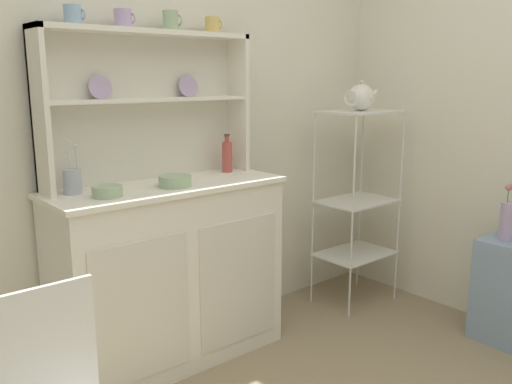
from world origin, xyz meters
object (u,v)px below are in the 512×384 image
Objects in this scene: hutch_shelf_unit at (146,95)px; flower_vase at (510,219)px; utensil_jar at (73,181)px; bowl_mixing_large at (107,191)px; porcelain_teapot at (361,97)px; cup_sky_0 at (73,15)px; jam_bottle at (227,156)px; bakers_rack at (357,188)px; hutch_cabinet at (170,272)px.

hutch_shelf_unit is 1.99m from flower_vase.
bowl_mixing_large is at bearing -59.20° from utensil_jar.
hutch_shelf_unit reaches higher than bowl_mixing_large.
flower_vase is at bearing -25.89° from bowl_mixing_large.
cup_sky_0 is at bearing 171.72° from porcelain_teapot.
hutch_shelf_unit is at bearing 6.82° from cup_sky_0.
jam_bottle is 0.61× the size of flower_vase.
bakers_rack is 0.56m from porcelain_teapot.
hutch_cabinet is 13.38× the size of cup_sky_0.
jam_bottle is 0.87× the size of utensil_jar.
bowl_mixing_large is (-1.62, 0.04, 0.20)m from bakers_rack.
utensil_jar reaches higher than hutch_cabinet.
porcelain_teapot is at bearing -13.34° from jam_bottle.
bowl_mixing_large is (0.02, -0.20, -0.74)m from cup_sky_0.
cup_sky_0 is 0.76m from bowl_mixing_large.
hutch_shelf_unit reaches higher than flower_vase.
bakers_rack is (1.28, -0.12, 0.27)m from hutch_cabinet.
cup_sky_0 is at bearing -173.18° from hutch_shelf_unit.
jam_bottle is at bearing 135.61° from flower_vase.
hutch_cabinet is 1.32m from bakers_rack.
bakers_rack is 0.88m from flower_vase.
hutch_cabinet is at bearing -18.90° from cup_sky_0.
bakers_rack is at bearing -6.46° from utensil_jar.
cup_sky_0 is 0.67× the size of bowl_mixing_large.
utensil_jar reaches higher than bowl_mixing_large.
flower_vase is at bearing -75.31° from porcelain_teapot.
utensil_jar is 2.22m from flower_vase.
hutch_shelf_unit is 8.34× the size of bowl_mixing_large.
hutch_cabinet is at bearing 174.82° from porcelain_teapot.
jam_bottle is at bearing 166.66° from porcelain_teapot.
hutch_shelf_unit is 0.57m from utensil_jar.
bowl_mixing_large is at bearing -167.76° from hutch_cabinet.
hutch_shelf_unit reaches higher than jam_bottle.
flower_vase is (0.22, -0.85, -0.06)m from bakers_rack.
flower_vase is at bearing -75.41° from bakers_rack.
utensil_jar is at bearing 151.59° from flower_vase.
jam_bottle is 0.93m from porcelain_teapot.
cup_sky_0 reaches higher than bowl_mixing_large.
hutch_shelf_unit is 1.31m from porcelain_teapot.
hutch_cabinet is 1.53m from porcelain_teapot.
flower_vase is at bearing -44.39° from jam_bottle.
cup_sky_0 reaches higher than utensil_jar.
flower_vase is at bearing -32.75° from hutch_cabinet.
bowl_mixing_large is 0.54× the size of utensil_jar.
bowl_mixing_large is at bearing 178.49° from porcelain_teapot.
hutch_shelf_unit is 3.18× the size of flower_vase.
bowl_mixing_large reaches higher than hutch_cabinet.
porcelain_teapot reaches higher than flower_vase.
bakers_rack is at bearing -13.32° from jam_bottle.
hutch_shelf_unit reaches higher than bakers_rack.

